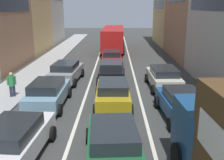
{
  "coord_description": "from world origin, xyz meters",
  "views": [
    {
      "loc": [
        0.19,
        -2.07,
        5.45
      ],
      "look_at": [
        0.0,
        12.0,
        1.6
      ],
      "focal_mm": 43.09,
      "sensor_mm": 36.0,
      "label": 1
    }
  ],
  "objects_px": {
    "sedan_right_lane_behind_truck": "(182,104)",
    "bus_mid_queue_primary": "(113,37)",
    "wagon_left_lane_second": "(14,140)",
    "sedan_centre_lane_fifth": "(112,58)",
    "wagon_right_lane_far": "(164,77)",
    "sedan_left_lane_third": "(48,93)",
    "sedan_left_lane_fourth": "(66,71)",
    "pedestrian_mid_sidewalk": "(12,84)",
    "coupe_centre_lane_fourth": "(111,70)",
    "sedan_centre_lane_second": "(113,142)",
    "hatchback_centre_lane_third": "(113,93)"
  },
  "relations": [
    {
      "from": "sedan_centre_lane_fifth",
      "to": "sedan_right_lane_behind_truck",
      "type": "relative_size",
      "value": 0.99
    },
    {
      "from": "sedan_left_lane_fourth",
      "to": "sedan_centre_lane_fifth",
      "type": "relative_size",
      "value": 1.01
    },
    {
      "from": "hatchback_centre_lane_third",
      "to": "sedan_left_lane_fourth",
      "type": "relative_size",
      "value": 0.98
    },
    {
      "from": "bus_mid_queue_primary",
      "to": "hatchback_centre_lane_third",
      "type": "bearing_deg",
      "value": -178.21
    },
    {
      "from": "sedan_left_lane_third",
      "to": "wagon_right_lane_far",
      "type": "xyz_separation_m",
      "value": [
        7.08,
        3.57,
        0.0
      ]
    },
    {
      "from": "coupe_centre_lane_fourth",
      "to": "sedan_right_lane_behind_truck",
      "type": "relative_size",
      "value": 0.98
    },
    {
      "from": "coupe_centre_lane_fourth",
      "to": "sedan_right_lane_behind_truck",
      "type": "xyz_separation_m",
      "value": [
        3.64,
        -7.16,
        0.0
      ]
    },
    {
      "from": "sedan_centre_lane_second",
      "to": "sedan_right_lane_behind_truck",
      "type": "relative_size",
      "value": 1.0
    },
    {
      "from": "bus_mid_queue_primary",
      "to": "sedan_left_lane_fourth",
      "type": "bearing_deg",
      "value": 168.37
    },
    {
      "from": "sedan_centre_lane_second",
      "to": "wagon_right_lane_far",
      "type": "height_order",
      "value": "same"
    },
    {
      "from": "coupe_centre_lane_fourth",
      "to": "sedan_centre_lane_fifth",
      "type": "bearing_deg",
      "value": 1.11
    },
    {
      "from": "sedan_left_lane_fourth",
      "to": "sedan_right_lane_behind_truck",
      "type": "bearing_deg",
      "value": -130.24
    },
    {
      "from": "bus_mid_queue_primary",
      "to": "sedan_centre_lane_second",
      "type": "bearing_deg",
      "value": -178.12
    },
    {
      "from": "sedan_right_lane_behind_truck",
      "to": "bus_mid_queue_primary",
      "type": "relative_size",
      "value": 0.42
    },
    {
      "from": "sedan_left_lane_third",
      "to": "sedan_right_lane_behind_truck",
      "type": "distance_m",
      "value": 7.31
    },
    {
      "from": "sedan_centre_lane_second",
      "to": "bus_mid_queue_primary",
      "type": "distance_m",
      "value": 25.48
    },
    {
      "from": "coupe_centre_lane_fourth",
      "to": "bus_mid_queue_primary",
      "type": "relative_size",
      "value": 0.41
    },
    {
      "from": "sedan_left_lane_fourth",
      "to": "sedan_centre_lane_fifth",
      "type": "height_order",
      "value": "same"
    },
    {
      "from": "sedan_left_lane_third",
      "to": "pedestrian_mid_sidewalk",
      "type": "distance_m",
      "value": 2.8
    },
    {
      "from": "sedan_left_lane_third",
      "to": "sedan_left_lane_fourth",
      "type": "distance_m",
      "value": 5.13
    },
    {
      "from": "pedestrian_mid_sidewalk",
      "to": "bus_mid_queue_primary",
      "type": "bearing_deg",
      "value": 132.26
    },
    {
      "from": "sedan_centre_lane_second",
      "to": "pedestrian_mid_sidewalk",
      "type": "xyz_separation_m",
      "value": [
        -6.21,
        6.92,
        0.15
      ]
    },
    {
      "from": "sedan_centre_lane_fifth",
      "to": "wagon_right_lane_far",
      "type": "distance_m",
      "value": 8.11
    },
    {
      "from": "sedan_centre_lane_fifth",
      "to": "wagon_right_lane_far",
      "type": "relative_size",
      "value": 1.0
    },
    {
      "from": "sedan_left_lane_fourth",
      "to": "sedan_right_lane_behind_truck",
      "type": "xyz_separation_m",
      "value": [
        7.02,
        -6.78,
        0.0
      ]
    },
    {
      "from": "sedan_right_lane_behind_truck",
      "to": "pedestrian_mid_sidewalk",
      "type": "distance_m",
      "value": 10.05
    },
    {
      "from": "wagon_left_lane_second",
      "to": "bus_mid_queue_primary",
      "type": "relative_size",
      "value": 0.42
    },
    {
      "from": "wagon_left_lane_second",
      "to": "hatchback_centre_lane_third",
      "type": "relative_size",
      "value": 1.01
    },
    {
      "from": "sedan_centre_lane_second",
      "to": "sedan_left_lane_fourth",
      "type": "xyz_separation_m",
      "value": [
        -3.61,
        10.79,
        0.0
      ]
    },
    {
      "from": "pedestrian_mid_sidewalk",
      "to": "coupe_centre_lane_fourth",
      "type": "bearing_deg",
      "value": 95.62
    },
    {
      "from": "sedan_right_lane_behind_truck",
      "to": "bus_mid_queue_primary",
      "type": "xyz_separation_m",
      "value": [
        -3.62,
        21.45,
        0.96
      ]
    },
    {
      "from": "sedan_left_lane_third",
      "to": "wagon_left_lane_second",
      "type": "bearing_deg",
      "value": -178.54
    },
    {
      "from": "sedan_left_lane_third",
      "to": "pedestrian_mid_sidewalk",
      "type": "height_order",
      "value": "pedestrian_mid_sidewalk"
    },
    {
      "from": "wagon_left_lane_second",
      "to": "sedan_right_lane_behind_truck",
      "type": "bearing_deg",
      "value": -57.51
    },
    {
      "from": "hatchback_centre_lane_third",
      "to": "sedan_left_lane_fourth",
      "type": "xyz_separation_m",
      "value": [
        -3.53,
        5.11,
        0.0
      ]
    },
    {
      "from": "sedan_centre_lane_second",
      "to": "wagon_right_lane_far",
      "type": "relative_size",
      "value": 1.01
    },
    {
      "from": "wagon_left_lane_second",
      "to": "coupe_centre_lane_fourth",
      "type": "relative_size",
      "value": 1.02
    },
    {
      "from": "wagon_left_lane_second",
      "to": "pedestrian_mid_sidewalk",
      "type": "distance_m",
      "value": 7.27
    },
    {
      "from": "sedan_left_lane_third",
      "to": "coupe_centre_lane_fourth",
      "type": "height_order",
      "value": "same"
    },
    {
      "from": "sedan_left_lane_fourth",
      "to": "wagon_right_lane_far",
      "type": "bearing_deg",
      "value": -98.81
    },
    {
      "from": "wagon_left_lane_second",
      "to": "sedan_left_lane_third",
      "type": "bearing_deg",
      "value": 4.84
    },
    {
      "from": "hatchback_centre_lane_third",
      "to": "wagon_right_lane_far",
      "type": "height_order",
      "value": "same"
    },
    {
      "from": "hatchback_centre_lane_third",
      "to": "sedan_centre_lane_fifth",
      "type": "relative_size",
      "value": 1.0
    },
    {
      "from": "hatchback_centre_lane_third",
      "to": "bus_mid_queue_primary",
      "type": "distance_m",
      "value": 19.81
    },
    {
      "from": "pedestrian_mid_sidewalk",
      "to": "sedan_right_lane_behind_truck",
      "type": "bearing_deg",
      "value": 43.35
    },
    {
      "from": "sedan_right_lane_behind_truck",
      "to": "wagon_right_lane_far",
      "type": "distance_m",
      "value": 5.22
    },
    {
      "from": "sedan_centre_lane_second",
      "to": "wagon_left_lane_second",
      "type": "xyz_separation_m",
      "value": [
        -3.59,
        0.14,
        0.0
      ]
    },
    {
      "from": "sedan_left_lane_third",
      "to": "sedan_left_lane_fourth",
      "type": "bearing_deg",
      "value": -1.05
    },
    {
      "from": "wagon_left_lane_second",
      "to": "wagon_right_lane_far",
      "type": "xyz_separation_m",
      "value": [
        6.95,
        9.1,
        0.0
      ]
    },
    {
      "from": "wagon_left_lane_second",
      "to": "wagon_right_lane_far",
      "type": "bearing_deg",
      "value": -33.88
    }
  ]
}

